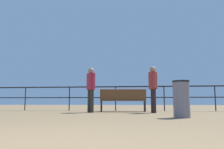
% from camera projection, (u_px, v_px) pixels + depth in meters
% --- Properties ---
extents(pier_railing, '(24.85, 0.05, 1.06)m').
position_uv_depth(pier_railing, '(116.00, 93.00, 9.58)').
color(pier_railing, black).
rests_on(pier_railing, ground_plane).
extents(bench_near_left, '(1.81, 0.71, 0.87)m').
position_uv_depth(bench_near_left, '(123.00, 99.00, 8.61)').
color(bench_near_left, brown).
rests_on(bench_near_left, ground_plane).
extents(person_by_bench, '(0.31, 0.52, 1.62)m').
position_uv_depth(person_by_bench, '(153.00, 86.00, 7.69)').
color(person_by_bench, black).
rests_on(person_by_bench, ground_plane).
extents(person_at_railing, '(0.38, 0.41, 1.61)m').
position_uv_depth(person_at_railing, '(91.00, 87.00, 7.95)').
color(person_at_railing, '#2D2920').
rests_on(person_at_railing, ground_plane).
extents(trash_bin, '(0.40, 0.40, 0.88)m').
position_uv_depth(trash_bin, '(181.00, 99.00, 5.25)').
color(trash_bin, slate).
rests_on(trash_bin, ground_plane).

